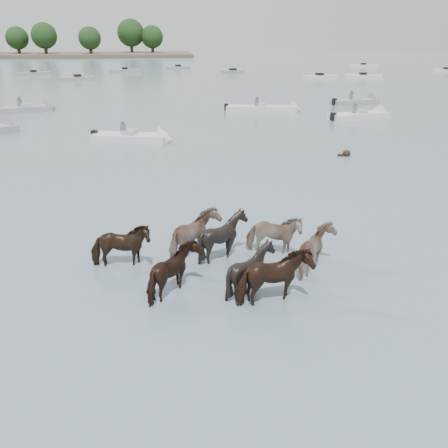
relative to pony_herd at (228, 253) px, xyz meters
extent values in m
plane|color=slate|center=(-1.12, -2.06, -0.61)|extent=(400.00, 400.00, 0.00)
imported|color=black|center=(-3.03, 0.79, -0.01)|extent=(1.77, 0.82, 1.49)
imported|color=#88715C|center=(-0.80, 1.20, 0.02)|extent=(1.75, 1.90, 1.56)
imported|color=black|center=(0.00, 1.01, 0.04)|extent=(1.68, 1.56, 1.60)
imported|color=gray|center=(1.55, 1.04, -0.03)|extent=(1.88, 1.26, 1.46)
imported|color=black|center=(-1.51, -1.02, -0.02)|extent=(1.55, 1.71, 1.48)
imported|color=black|center=(0.44, -1.13, -0.02)|extent=(1.51, 1.39, 1.48)
imported|color=black|center=(0.90, -1.76, 0.04)|extent=(2.05, 1.32, 1.60)
imported|color=#8A6C5D|center=(2.56, -0.21, -0.03)|extent=(1.47, 1.64, 1.45)
sphere|color=black|center=(8.56, 12.89, -0.49)|extent=(0.44, 0.44, 0.44)
cube|color=black|center=(8.31, 12.89, -0.59)|extent=(0.50, 0.22, 0.18)
cone|color=gray|center=(-12.04, 23.24, -0.41)|extent=(1.71, 1.81, 1.60)
cube|color=silver|center=(-3.68, 18.39, -0.41)|extent=(5.00, 2.87, 0.55)
cone|color=silver|center=(-1.40, 17.73, -0.41)|extent=(1.31, 1.79, 1.60)
cube|color=#99ADB7|center=(-3.68, 18.39, -0.06)|extent=(1.08, 1.30, 0.35)
cube|color=black|center=(-5.95, 19.06, -0.26)|extent=(0.43, 0.43, 0.60)
cylinder|color=#595966|center=(-4.08, 18.39, 0.14)|extent=(0.36, 0.36, 0.70)
sphere|color=#595966|center=(-4.08, 18.39, 0.59)|extent=(0.24, 0.24, 0.24)
cube|color=silver|center=(7.19, 29.67, -0.41)|extent=(6.37, 2.69, 0.55)
cone|color=silver|center=(10.23, 29.11, -0.41)|extent=(1.17, 1.74, 1.60)
cube|color=#99ADB7|center=(7.19, 29.67, -0.06)|extent=(0.99, 1.25, 0.35)
cube|color=black|center=(4.14, 30.23, -0.26)|extent=(0.41, 0.41, 0.60)
cylinder|color=#595966|center=(6.79, 29.67, 0.14)|extent=(0.36, 0.36, 0.70)
sphere|color=#595966|center=(6.79, 29.67, 0.59)|extent=(0.24, 0.24, 0.24)
cube|color=silver|center=(14.20, 24.70, -0.41)|extent=(5.30, 2.92, 0.55)
cone|color=silver|center=(16.64, 25.39, -0.41)|extent=(1.30, 1.78, 1.60)
cube|color=#99ADB7|center=(14.20, 24.70, -0.06)|extent=(1.07, 1.30, 0.35)
cube|color=black|center=(11.77, 24.01, -0.26)|extent=(0.43, 0.43, 0.60)
cylinder|color=#595966|center=(13.80, 24.70, 0.14)|extent=(0.36, 0.36, 0.70)
sphere|color=#595966|center=(13.80, 24.70, 0.59)|extent=(0.24, 0.24, 0.24)
cube|color=gray|center=(17.20, 32.88, -0.41)|extent=(4.81, 2.42, 0.55)
cone|color=gray|center=(19.46, 33.30, -0.41)|extent=(1.18, 1.74, 1.60)
cube|color=#99ADB7|center=(17.20, 32.88, -0.06)|extent=(0.99, 1.25, 0.35)
cube|color=black|center=(14.94, 32.46, -0.26)|extent=(0.41, 0.41, 0.60)
cylinder|color=#595966|center=(16.80, 32.88, 0.14)|extent=(0.36, 0.36, 0.70)
sphere|color=#595966|center=(16.80, 32.88, 0.59)|extent=(0.24, 0.24, 0.24)
cube|color=gray|center=(-13.48, 32.19, -0.41)|extent=(4.63, 3.13, 0.55)
cone|color=gray|center=(-11.46, 33.02, -0.41)|extent=(1.44, 1.82, 1.60)
cube|color=#99ADB7|center=(-13.48, 32.19, -0.06)|extent=(1.16, 1.34, 0.35)
cylinder|color=#595966|center=(-13.88, 32.19, 0.14)|extent=(0.36, 0.36, 0.70)
sphere|color=#595966|center=(-13.88, 32.19, 0.59)|extent=(0.24, 0.24, 0.24)
cube|color=gray|center=(-22.42, 73.81, -0.39)|extent=(5.56, 2.98, 0.60)
cube|color=black|center=(-22.42, 73.81, -0.01)|extent=(1.25, 1.25, 0.50)
cube|color=gray|center=(-13.66, 63.29, -0.39)|extent=(5.33, 3.05, 0.60)
cube|color=black|center=(-13.66, 63.29, -0.01)|extent=(1.27, 1.27, 0.50)
cube|color=gray|center=(-7.67, 78.84, -0.39)|extent=(5.78, 2.08, 0.60)
cube|color=black|center=(-7.67, 78.84, -0.01)|extent=(1.10, 1.10, 0.50)
cube|color=gray|center=(2.25, 85.74, -0.39)|extent=(4.95, 2.64, 0.60)
cube|color=black|center=(2.25, 85.74, -0.01)|extent=(1.22, 1.22, 0.50)
cube|color=gray|center=(11.33, 73.56, -0.39)|extent=(4.28, 2.84, 0.60)
cube|color=black|center=(11.33, 73.56, -0.01)|extent=(1.29, 1.29, 0.50)
cube|color=silver|center=(22.94, 60.99, -0.39)|extent=(5.79, 2.73, 0.60)
cube|color=black|center=(22.94, 60.99, -0.01)|extent=(1.20, 1.20, 0.50)
cube|color=silver|center=(30.04, 61.19, -0.39)|extent=(5.99, 2.52, 0.60)
cube|color=black|center=(30.04, 61.19, -0.01)|extent=(1.16, 1.16, 0.50)
cube|color=silver|center=(40.80, 86.22, -0.39)|extent=(5.76, 2.50, 0.60)
cube|color=black|center=(40.80, 86.22, -0.01)|extent=(1.17, 1.17, 0.50)
cube|color=silver|center=(50.10, 71.00, -0.39)|extent=(5.33, 2.27, 0.60)
cube|color=black|center=(50.10, 71.00, -0.01)|extent=(1.14, 1.14, 0.50)
cylinder|color=#382619|center=(-43.36, 146.79, 0.88)|extent=(1.00, 1.00, 2.99)
sphere|color=black|center=(-43.36, 146.79, 4.78)|extent=(6.63, 6.63, 6.63)
cylinder|color=#382619|center=(-34.76, 143.56, 1.06)|extent=(1.00, 1.00, 3.35)
sphere|color=black|center=(-34.76, 143.56, 5.44)|extent=(7.45, 7.45, 7.45)
cylinder|color=#382619|center=(-21.52, 142.68, 0.88)|extent=(1.00, 1.00, 2.98)
sphere|color=black|center=(-21.52, 142.68, 4.76)|extent=(6.61, 6.61, 6.61)
cylinder|color=#382619|center=(-9.76, 151.67, 1.29)|extent=(1.00, 1.00, 3.80)
sphere|color=black|center=(-9.76, 151.67, 6.26)|extent=(8.45, 8.45, 8.45)
cylinder|color=#382619|center=(-3.08, 150.34, 0.96)|extent=(1.00, 1.00, 3.13)
sphere|color=black|center=(-3.08, 150.34, 5.05)|extent=(6.97, 6.97, 6.97)
camera|label=1|loc=(-1.70, -11.76, 5.71)|focal=37.53mm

